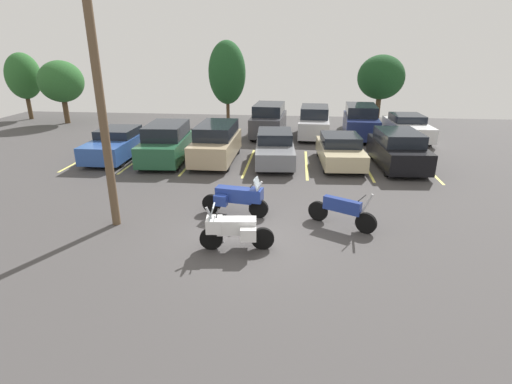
{
  "coord_description": "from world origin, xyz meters",
  "views": [
    {
      "loc": [
        1.42,
        -10.9,
        5.56
      ],
      "look_at": [
        0.18,
        1.12,
        1.05
      ],
      "focal_mm": 27.99,
      "sensor_mm": 36.0,
      "label": 1
    }
  ],
  "objects_px": {
    "motorcycle_touring": "(234,229)",
    "car_black": "(398,150)",
    "car_green": "(166,143)",
    "car_blue": "(117,144)",
    "car_champagne": "(340,150)",
    "motorcycle_second": "(342,211)",
    "motorcycle_third": "(237,197)",
    "car_far_white": "(407,127)",
    "utility_pole": "(97,79)",
    "car_grey": "(275,148)",
    "car_far_charcoal": "(269,120)",
    "car_far_navy": "(361,122)",
    "car_tan": "(216,143)",
    "car_far_silver": "(314,122)"
  },
  "relations": [
    {
      "from": "car_far_silver",
      "to": "car_far_white",
      "type": "bearing_deg",
      "value": -0.89
    },
    {
      "from": "car_grey",
      "to": "utility_pole",
      "type": "bearing_deg",
      "value": -121.3
    },
    {
      "from": "car_tan",
      "to": "utility_pole",
      "type": "distance_m",
      "value": 8.78
    },
    {
      "from": "car_black",
      "to": "car_far_charcoal",
      "type": "distance_m",
      "value": 8.99
    },
    {
      "from": "car_blue",
      "to": "car_champagne",
      "type": "distance_m",
      "value": 11.31
    },
    {
      "from": "car_far_navy",
      "to": "car_black",
      "type": "bearing_deg",
      "value": -81.87
    },
    {
      "from": "motorcycle_third",
      "to": "car_far_navy",
      "type": "height_order",
      "value": "car_far_navy"
    },
    {
      "from": "motorcycle_second",
      "to": "motorcycle_third",
      "type": "bearing_deg",
      "value": 170.88
    },
    {
      "from": "motorcycle_touring",
      "to": "car_green",
      "type": "distance_m",
      "value": 9.93
    },
    {
      "from": "car_tan",
      "to": "car_far_silver",
      "type": "bearing_deg",
      "value": 50.42
    },
    {
      "from": "motorcycle_third",
      "to": "utility_pole",
      "type": "height_order",
      "value": "utility_pole"
    },
    {
      "from": "car_grey",
      "to": "car_black",
      "type": "relative_size",
      "value": 1.05
    },
    {
      "from": "car_green",
      "to": "car_far_charcoal",
      "type": "relative_size",
      "value": 1.0
    },
    {
      "from": "motorcycle_second",
      "to": "car_champagne",
      "type": "distance_m",
      "value": 7.23
    },
    {
      "from": "car_champagne",
      "to": "car_far_navy",
      "type": "distance_m",
      "value": 6.28
    },
    {
      "from": "motorcycle_second",
      "to": "car_champagne",
      "type": "relative_size",
      "value": 0.47
    },
    {
      "from": "car_far_charcoal",
      "to": "car_far_white",
      "type": "xyz_separation_m",
      "value": [
        8.53,
        0.08,
        -0.29
      ]
    },
    {
      "from": "car_grey",
      "to": "car_champagne",
      "type": "xyz_separation_m",
      "value": [
        3.17,
        -0.04,
        -0.04
      ]
    },
    {
      "from": "car_champagne",
      "to": "car_blue",
      "type": "bearing_deg",
      "value": 179.18
    },
    {
      "from": "utility_pole",
      "to": "motorcycle_third",
      "type": "bearing_deg",
      "value": 15.87
    },
    {
      "from": "car_blue",
      "to": "car_far_white",
      "type": "distance_m",
      "value": 16.98
    },
    {
      "from": "motorcycle_third",
      "to": "car_blue",
      "type": "distance_m",
      "value": 9.95
    },
    {
      "from": "car_black",
      "to": "car_far_white",
      "type": "bearing_deg",
      "value": 72.5
    },
    {
      "from": "car_green",
      "to": "car_black",
      "type": "height_order",
      "value": "car_green"
    },
    {
      "from": "car_far_white",
      "to": "utility_pole",
      "type": "relative_size",
      "value": 0.54
    },
    {
      "from": "motorcycle_third",
      "to": "car_green",
      "type": "distance_m",
      "value": 7.77
    },
    {
      "from": "car_grey",
      "to": "car_black",
      "type": "distance_m",
      "value": 5.85
    },
    {
      "from": "car_champagne",
      "to": "motorcycle_second",
      "type": "bearing_deg",
      "value": -94.7
    },
    {
      "from": "motorcycle_second",
      "to": "car_tan",
      "type": "bearing_deg",
      "value": 127.26
    },
    {
      "from": "car_champagne",
      "to": "utility_pole",
      "type": "distance_m",
      "value": 11.73
    },
    {
      "from": "car_far_silver",
      "to": "car_tan",
      "type": "bearing_deg",
      "value": -129.58
    },
    {
      "from": "motorcycle_touring",
      "to": "motorcycle_third",
      "type": "xyz_separation_m",
      "value": [
        -0.26,
        2.39,
        0.03
      ]
    },
    {
      "from": "car_blue",
      "to": "car_black",
      "type": "height_order",
      "value": "car_black"
    },
    {
      "from": "motorcycle_second",
      "to": "car_far_white",
      "type": "relative_size",
      "value": 0.43
    },
    {
      "from": "car_champagne",
      "to": "car_far_silver",
      "type": "distance_m",
      "value": 6.2
    },
    {
      "from": "motorcycle_third",
      "to": "car_far_charcoal",
      "type": "distance_m",
      "value": 12.59
    },
    {
      "from": "motorcycle_third",
      "to": "car_grey",
      "type": "height_order",
      "value": "car_grey"
    },
    {
      "from": "motorcycle_touring",
      "to": "car_far_white",
      "type": "distance_m",
      "value": 17.26
    },
    {
      "from": "car_far_white",
      "to": "utility_pole",
      "type": "bearing_deg",
      "value": -132.34
    },
    {
      "from": "car_grey",
      "to": "car_far_white",
      "type": "bearing_deg",
      "value": 37.44
    },
    {
      "from": "car_grey",
      "to": "car_black",
      "type": "height_order",
      "value": "car_black"
    },
    {
      "from": "car_far_charcoal",
      "to": "car_far_navy",
      "type": "xyz_separation_m",
      "value": [
        5.7,
        0.08,
        -0.01
      ]
    },
    {
      "from": "car_green",
      "to": "car_far_navy",
      "type": "relative_size",
      "value": 0.99
    },
    {
      "from": "motorcycle_touring",
      "to": "motorcycle_second",
      "type": "relative_size",
      "value": 1.02
    },
    {
      "from": "motorcycle_second",
      "to": "car_blue",
      "type": "xyz_separation_m",
      "value": [
        -10.72,
        7.37,
        0.16
      ]
    },
    {
      "from": "car_green",
      "to": "car_tan",
      "type": "relative_size",
      "value": 0.94
    },
    {
      "from": "motorcycle_touring",
      "to": "car_black",
      "type": "bearing_deg",
      "value": 53.82
    },
    {
      "from": "car_green",
      "to": "car_grey",
      "type": "distance_m",
      "value": 5.4
    },
    {
      "from": "motorcycle_third",
      "to": "car_green",
      "type": "relative_size",
      "value": 0.54
    },
    {
      "from": "car_far_navy",
      "to": "utility_pole",
      "type": "xyz_separation_m",
      "value": [
        -9.7,
        -13.76,
        3.6
      ]
    }
  ]
}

